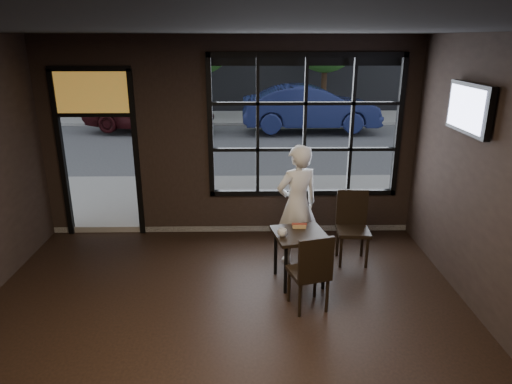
{
  "coord_description": "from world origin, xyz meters",
  "views": [
    {
      "loc": [
        0.29,
        -3.67,
        3.13
      ],
      "look_at": [
        0.4,
        2.2,
        1.15
      ],
      "focal_mm": 32.0,
      "sensor_mm": 36.0,
      "label": 1
    }
  ],
  "objects_px": {
    "man": "(297,205)",
    "chair_near": "(309,270)",
    "navy_car": "(310,108)",
    "cafe_table": "(299,257)"
  },
  "relations": [
    {
      "from": "cafe_table",
      "to": "chair_near",
      "type": "distance_m",
      "value": 0.64
    },
    {
      "from": "cafe_table",
      "to": "man",
      "type": "bearing_deg",
      "value": 76.81
    },
    {
      "from": "cafe_table",
      "to": "chair_near",
      "type": "height_order",
      "value": "chair_near"
    },
    {
      "from": "cafe_table",
      "to": "navy_car",
      "type": "xyz_separation_m",
      "value": [
        1.48,
        10.24,
        0.51
      ]
    },
    {
      "from": "chair_near",
      "to": "man",
      "type": "xyz_separation_m",
      "value": [
        -0.02,
        1.22,
        0.38
      ]
    },
    {
      "from": "chair_near",
      "to": "navy_car",
      "type": "distance_m",
      "value": 10.96
    },
    {
      "from": "chair_near",
      "to": "navy_car",
      "type": "height_order",
      "value": "navy_car"
    },
    {
      "from": "cafe_table",
      "to": "navy_car",
      "type": "distance_m",
      "value": 10.36
    },
    {
      "from": "man",
      "to": "chair_near",
      "type": "bearing_deg",
      "value": 68.55
    },
    {
      "from": "man",
      "to": "navy_car",
      "type": "bearing_deg",
      "value": -121.08
    }
  ]
}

